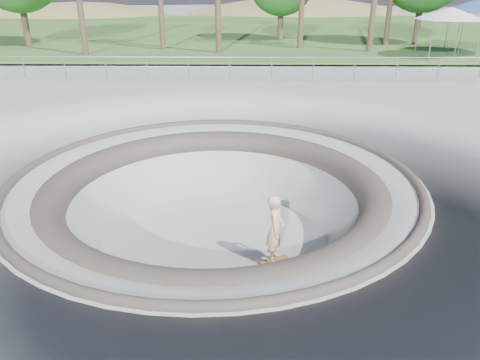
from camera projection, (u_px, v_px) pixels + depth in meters
The scene contains 8 objects.
ground at pixel (214, 179), 11.74m from camera, with size 180.00×180.00×0.00m, color gray.
skate_bowl at pixel (216, 242), 12.47m from camera, with size 14.00×14.00×4.10m.
grass_strip at pixel (238, 31), 42.86m from camera, with size 180.00×36.00×0.12m.
distant_hills at pixel (267, 67), 66.95m from camera, with size 103.20×45.00×28.60m.
safety_railing at pixel (230, 67), 22.48m from camera, with size 25.00×0.06×1.03m.
skateboard at pixel (274, 260), 11.66m from camera, with size 0.78×0.50×0.08m.
skater at pixel (275, 229), 11.31m from camera, with size 0.63×0.42×1.74m, color #E9B297.
canopy_white at pixel (451, 13), 27.00m from camera, with size 5.62×5.62×2.84m.
Camera 1 is at (0.80, -10.78, 4.62)m, focal length 35.00 mm.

